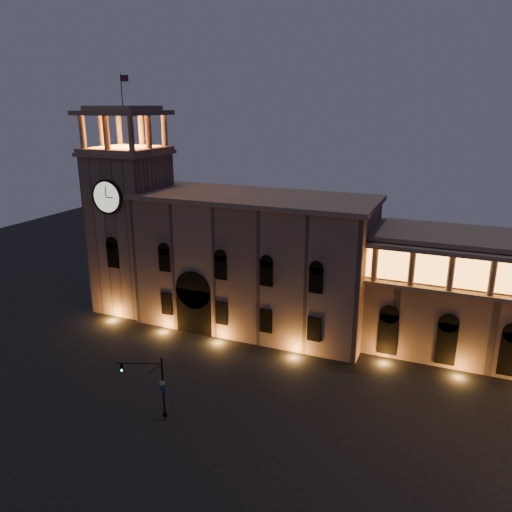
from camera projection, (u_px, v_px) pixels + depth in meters
name	position (u px, v px, depth m)	size (l,w,h in m)	color
ground	(186.00, 414.00, 47.84)	(160.00, 160.00, 0.00)	black
government_building	(254.00, 262.00, 65.44)	(30.80, 12.80, 17.60)	#806354
clock_tower	(131.00, 223.00, 70.30)	(9.80, 9.80, 32.40)	#806354
traffic_light	(155.00, 386.00, 46.78)	(4.24, 1.81, 6.16)	black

